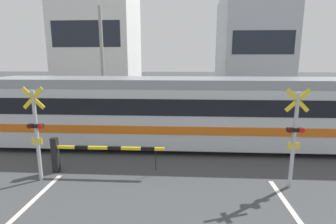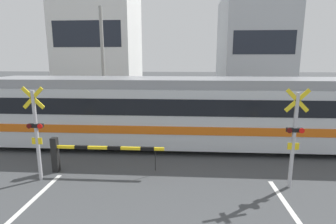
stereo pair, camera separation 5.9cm
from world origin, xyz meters
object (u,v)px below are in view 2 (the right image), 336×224
Objects in this scene: crossing_signal_left at (36,130)px; pedestrian at (199,102)px; crossing_barrier_far at (221,115)px; commuter_train at (183,110)px; crossing_barrier_near at (82,152)px; crossing_signal_right at (294,135)px.

crossing_signal_left reaches higher than pedestrian.
pedestrian reaches higher than crossing_barrier_far.
commuter_train is 4.42× the size of crossing_barrier_near.
pedestrian is (0.98, 5.97, -0.61)m from commuter_train.
pedestrian is at bearing 103.07° from crossing_signal_right.
pedestrian reaches higher than crossing_barrier_near.
crossing_barrier_near is 1.00× the size of crossing_barrier_far.
crossing_barrier_near is 10.00m from pedestrian.
crossing_signal_left is (-1.12, -0.62, 0.89)m from crossing_barrier_near.
crossing_signal_right is (1.12, -6.80, 0.89)m from crossing_barrier_far.
crossing_barrier_far is at bearing 46.10° from crossing_signal_left.
crossing_signal_right is (7.66, 0.00, 0.00)m from crossing_signal_left.
commuter_train is 5.66× the size of crossing_signal_right.
commuter_train is 6.09m from pedestrian.
commuter_train is 4.42× the size of crossing_barrier_far.
crossing_barrier_far is 9.47m from crossing_signal_left.
crossing_barrier_near is (-3.32, -3.05, -0.86)m from commuter_train.
pedestrian is (-2.24, 9.65, -0.64)m from crossing_signal_right.
pedestrian is at bearing 111.45° from crossing_barrier_far.
crossing_barrier_near and crossing_barrier_far have the same top height.
crossing_signal_right reaches higher than crossing_barrier_near.
commuter_train is at bearing 131.27° from crossing_signal_right.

